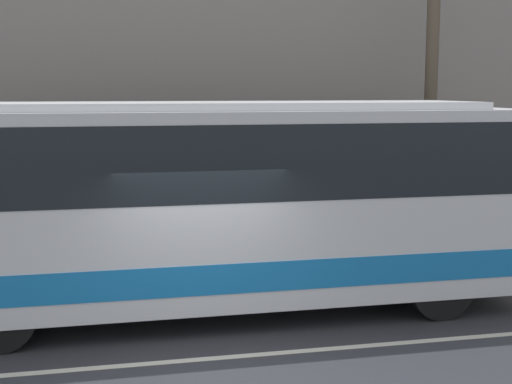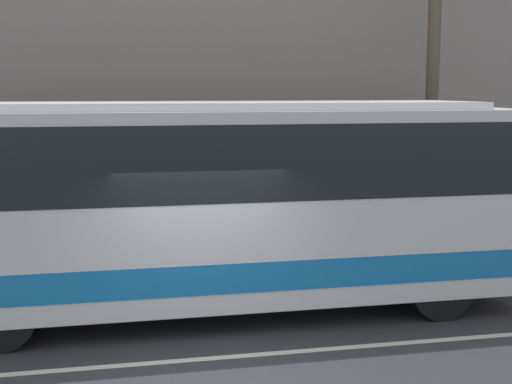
# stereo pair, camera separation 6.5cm
# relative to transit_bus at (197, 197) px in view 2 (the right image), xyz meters

# --- Properties ---
(ground_plane) EXTENTS (60.00, 60.00, 0.00)m
(ground_plane) POSITION_rel_transit_bus_xyz_m (-0.11, -2.00, -1.94)
(ground_plane) COLOR #333338
(sidewalk) EXTENTS (60.00, 2.21, 0.16)m
(sidewalk) POSITION_rel_transit_bus_xyz_m (-0.11, 3.10, -1.86)
(sidewalk) COLOR #A09E99
(sidewalk) RESTS_ON ground_plane
(lane_stripe) EXTENTS (54.00, 0.14, 0.01)m
(lane_stripe) POSITION_rel_transit_bus_xyz_m (-0.11, -2.00, -1.94)
(lane_stripe) COLOR beige
(lane_stripe) RESTS_ON ground_plane
(transit_bus) EXTENTS (10.72, 2.53, 3.45)m
(transit_bus) POSITION_rel_transit_bus_xyz_m (0.00, 0.00, 0.00)
(transit_bus) COLOR silver
(transit_bus) RESTS_ON ground_plane
(utility_pole_near) EXTENTS (0.27, 0.27, 7.97)m
(utility_pole_near) POSITION_rel_transit_bus_xyz_m (5.35, 2.75, 2.20)
(utility_pole_near) COLOR brown
(utility_pole_near) RESTS_ON sidewalk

